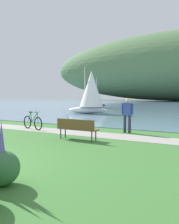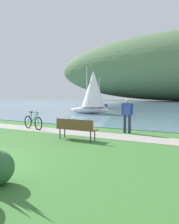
{
  "view_description": "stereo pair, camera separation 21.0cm",
  "coord_description": "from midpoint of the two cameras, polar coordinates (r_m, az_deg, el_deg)",
  "views": [
    {
      "loc": [
        6.24,
        -3.76,
        1.87
      ],
      "look_at": [
        0.15,
        7.14,
        1.0
      ],
      "focal_mm": 39.09,
      "sensor_mm": 36.0,
      "label": 1
    },
    {
      "loc": [
        6.42,
        -3.66,
        1.87
      ],
      "look_at": [
        0.15,
        7.14,
        1.0
      ],
      "focal_mm": 39.09,
      "sensor_mm": 36.0,
      "label": 2
    }
  ],
  "objects": [
    {
      "name": "distant_hillside",
      "position": [
        82.06,
        19.43,
        10.01
      ],
      "size": [
        86.54,
        28.0,
        21.49
      ],
      "primitive_type": "ellipsoid",
      "color": "#567A4C",
      "rests_on": "bay_water"
    },
    {
      "name": "shoreline_path",
      "position": [
        12.04,
        -2.93,
        -4.93
      ],
      "size": [
        60.0,
        1.5,
        0.01
      ],
      "primitive_type": "cube",
      "color": "#A39E93",
      "rests_on": "ground"
    },
    {
      "name": "park_bench_near_camera",
      "position": [
        10.18,
        -3.58,
        -3.64
      ],
      "size": [
        1.81,
        0.5,
        0.88
      ],
      "color": "brown",
      "rests_on": "ground"
    },
    {
      "name": "bicycle_leaning_near_bench",
      "position": [
        13.62,
        -13.58,
        -2.33
      ],
      "size": [
        1.72,
        0.52,
        1.01
      ],
      "color": "black",
      "rests_on": "ground"
    },
    {
      "name": "person_at_shoreline",
      "position": [
        12.14,
        8.35,
        -0.27
      ],
      "size": [
        0.61,
        0.26,
        1.71
      ],
      "color": "#282D47",
      "rests_on": "ground"
    },
    {
      "name": "echium_bush_beside_closest",
      "position": [
        5.48,
        -21.0,
        -11.25
      ],
      "size": [
        0.73,
        0.73,
        1.64
      ],
      "color": "#386B3D",
      "rests_on": "ground"
    },
    {
      "name": "sailboat_nearest_to_shore",
      "position": [
        34.83,
        0.69,
        4.33
      ],
      "size": [
        3.01,
        3.71,
        4.32
      ],
      "color": "navy",
      "rests_on": "bay_water"
    },
    {
      "name": "sailboat_mid_bay",
      "position": [
        23.99,
        0.08,
        4.79
      ],
      "size": [
        4.06,
        2.93,
        4.6
      ],
      "color": "white",
      "rests_on": "bay_water"
    }
  ]
}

